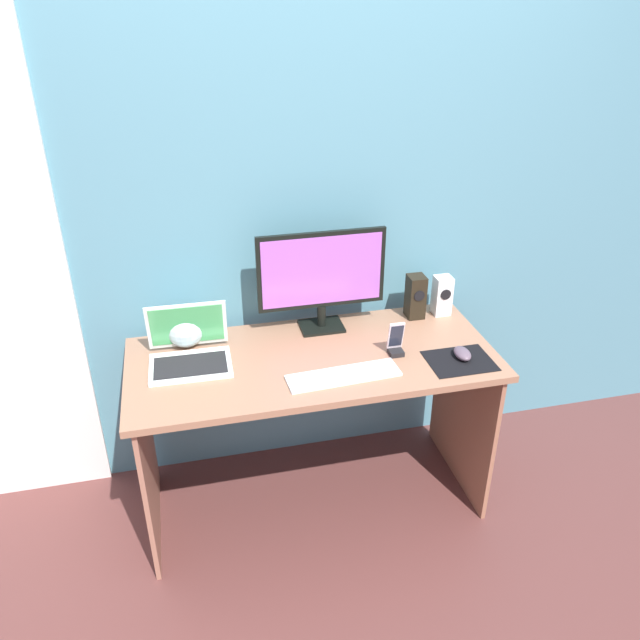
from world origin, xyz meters
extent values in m
plane|color=brown|center=(0.00, 0.00, 0.00)|extent=(8.00, 8.00, 0.00)
cube|color=teal|center=(0.00, 0.38, 1.25)|extent=(6.00, 0.04, 2.50)
cube|color=#94684E|center=(0.00, 0.00, 0.72)|extent=(1.43, 0.63, 0.03)
cube|color=#9B6752|center=(-0.68, 0.00, 0.35)|extent=(0.02, 0.59, 0.71)
cube|color=#966249|center=(0.68, 0.00, 0.35)|extent=(0.02, 0.59, 0.71)
cube|color=black|center=(0.09, 0.22, 0.74)|extent=(0.18, 0.14, 0.01)
cylinder|color=black|center=(0.09, 0.22, 0.79)|extent=(0.04, 0.04, 0.09)
cube|color=black|center=(0.09, 0.22, 1.00)|extent=(0.53, 0.02, 0.33)
cube|color=#A559BF|center=(0.09, 0.21, 1.00)|extent=(0.49, 0.00, 0.29)
cube|color=white|center=(0.63, 0.22, 0.82)|extent=(0.07, 0.07, 0.17)
cylinder|color=black|center=(0.63, 0.19, 0.84)|extent=(0.05, 0.00, 0.05)
cube|color=black|center=(0.50, 0.22, 0.83)|extent=(0.07, 0.08, 0.19)
cylinder|color=black|center=(0.50, 0.18, 0.85)|extent=(0.05, 0.00, 0.05)
cube|color=white|center=(-0.47, 0.03, 0.74)|extent=(0.31, 0.22, 0.02)
cube|color=black|center=(-0.47, 0.02, 0.75)|extent=(0.27, 0.16, 0.00)
cube|color=white|center=(-0.46, 0.16, 0.85)|extent=(0.31, 0.06, 0.20)
cube|color=#4CB266|center=(-0.46, 0.15, 0.85)|extent=(0.28, 0.05, 0.17)
sphere|color=silver|center=(-0.47, 0.21, 0.81)|extent=(0.16, 0.16, 0.16)
cube|color=silver|center=(0.08, -0.16, 0.74)|extent=(0.43, 0.14, 0.01)
cube|color=black|center=(0.54, -0.16, 0.74)|extent=(0.25, 0.20, 0.00)
ellipsoid|color=#584856|center=(0.56, -0.15, 0.76)|extent=(0.06, 0.10, 0.04)
cube|color=black|center=(0.32, -0.06, 0.75)|extent=(0.06, 0.05, 0.02)
cube|color=white|center=(0.32, -0.05, 0.81)|extent=(0.06, 0.03, 0.12)
cube|color=#1E2333|center=(0.32, -0.05, 0.82)|extent=(0.05, 0.02, 0.10)
camera|label=1|loc=(-0.45, -2.04, 2.03)|focal=35.41mm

